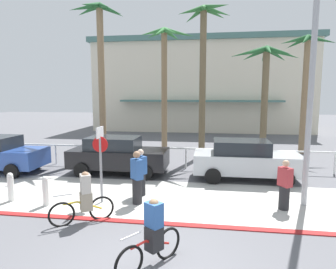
{
  "coord_description": "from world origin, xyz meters",
  "views": [
    {
      "loc": [
        1.2,
        -5.58,
        3.62
      ],
      "look_at": [
        -0.51,
        6.0,
        2.01
      ],
      "focal_mm": 31.63,
      "sensor_mm": 36.0,
      "label": 1
    }
  ],
  "objects_px": {
    "cyclist_yellow_0": "(84,199)",
    "streetlight_curb": "(315,72)",
    "palm_tree_0": "(100,47)",
    "palm_tree_4": "(306,69)",
    "bollard_1": "(46,191)",
    "car_silver_2": "(245,159)",
    "pedestrian_0": "(137,180)",
    "palm_tree_3": "(265,72)",
    "palm_tree_2": "(204,45)",
    "car_black_1": "(118,155)",
    "pedestrian_2": "(141,174)",
    "bollard_0": "(11,187)",
    "stop_sign_bike_lane": "(100,154)",
    "palm_tree_1": "(165,62)",
    "pedestrian_3": "(285,187)",
    "cyclist_red_1": "(152,235)"
  },
  "relations": [
    {
      "from": "bollard_1",
      "to": "palm_tree_2",
      "type": "bearing_deg",
      "value": 60.0
    },
    {
      "from": "palm_tree_3",
      "to": "pedestrian_2",
      "type": "height_order",
      "value": "palm_tree_3"
    },
    {
      "from": "cyclist_yellow_0",
      "to": "pedestrian_0",
      "type": "xyz_separation_m",
      "value": [
        1.12,
        1.59,
        0.14
      ]
    },
    {
      "from": "palm_tree_3",
      "to": "pedestrian_3",
      "type": "distance_m",
      "value": 8.45
    },
    {
      "from": "palm_tree_2",
      "to": "cyclist_yellow_0",
      "type": "bearing_deg",
      "value": -107.96
    },
    {
      "from": "bollard_1",
      "to": "palm_tree_0",
      "type": "distance_m",
      "value": 9.33
    },
    {
      "from": "bollard_1",
      "to": "car_silver_2",
      "type": "relative_size",
      "value": 0.23
    },
    {
      "from": "palm_tree_2",
      "to": "palm_tree_1",
      "type": "bearing_deg",
      "value": 148.29
    },
    {
      "from": "bollard_1",
      "to": "pedestrian_0",
      "type": "height_order",
      "value": "pedestrian_0"
    },
    {
      "from": "stop_sign_bike_lane",
      "to": "cyclist_yellow_0",
      "type": "relative_size",
      "value": 1.65
    },
    {
      "from": "stop_sign_bike_lane",
      "to": "pedestrian_3",
      "type": "height_order",
      "value": "stop_sign_bike_lane"
    },
    {
      "from": "palm_tree_1",
      "to": "palm_tree_4",
      "type": "bearing_deg",
      "value": 4.81
    },
    {
      "from": "bollard_1",
      "to": "car_silver_2",
      "type": "bearing_deg",
      "value": 31.08
    },
    {
      "from": "bollard_0",
      "to": "bollard_1",
      "type": "relative_size",
      "value": 1.0
    },
    {
      "from": "bollard_1",
      "to": "car_black_1",
      "type": "relative_size",
      "value": 0.23
    },
    {
      "from": "palm_tree_1",
      "to": "palm_tree_0",
      "type": "bearing_deg",
      "value": -143.76
    },
    {
      "from": "palm_tree_1",
      "to": "pedestrian_3",
      "type": "xyz_separation_m",
      "value": [
        5.2,
        -8.93,
        -4.84
      ]
    },
    {
      "from": "palm_tree_3",
      "to": "cyclist_yellow_0",
      "type": "bearing_deg",
      "value": -124.5
    },
    {
      "from": "palm_tree_3",
      "to": "palm_tree_4",
      "type": "bearing_deg",
      "value": 39.57
    },
    {
      "from": "cyclist_yellow_0",
      "to": "streetlight_curb",
      "type": "bearing_deg",
      "value": 17.33
    },
    {
      "from": "palm_tree_0",
      "to": "car_silver_2",
      "type": "relative_size",
      "value": 1.93
    },
    {
      "from": "pedestrian_2",
      "to": "palm_tree_0",
      "type": "bearing_deg",
      "value": 121.62
    },
    {
      "from": "stop_sign_bike_lane",
      "to": "cyclist_red_1",
      "type": "distance_m",
      "value": 4.27
    },
    {
      "from": "cyclist_red_1",
      "to": "palm_tree_3",
      "type": "bearing_deg",
      "value": 70.15
    },
    {
      "from": "bollard_0",
      "to": "palm_tree_4",
      "type": "bearing_deg",
      "value": 40.02
    },
    {
      "from": "car_silver_2",
      "to": "pedestrian_0",
      "type": "height_order",
      "value": "pedestrian_0"
    },
    {
      "from": "streetlight_curb",
      "to": "palm_tree_2",
      "type": "distance_m",
      "value": 8.27
    },
    {
      "from": "bollard_0",
      "to": "cyclist_yellow_0",
      "type": "distance_m",
      "value": 3.39
    },
    {
      "from": "palm_tree_2",
      "to": "car_black_1",
      "type": "distance_m",
      "value": 7.71
    },
    {
      "from": "palm_tree_1",
      "to": "pedestrian_0",
      "type": "xyz_separation_m",
      "value": [
        0.51,
        -9.12,
        -4.74
      ]
    },
    {
      "from": "bollard_0",
      "to": "pedestrian_2",
      "type": "xyz_separation_m",
      "value": [
        4.22,
        1.21,
        0.27
      ]
    },
    {
      "from": "stop_sign_bike_lane",
      "to": "pedestrian_0",
      "type": "bearing_deg",
      "value": 2.43
    },
    {
      "from": "streetlight_curb",
      "to": "cyclist_yellow_0",
      "type": "xyz_separation_m",
      "value": [
        -6.55,
        -2.04,
        -3.58
      ]
    },
    {
      "from": "palm_tree_3",
      "to": "bollard_0",
      "type": "bearing_deg",
      "value": -139.86
    },
    {
      "from": "bollard_1",
      "to": "pedestrian_2",
      "type": "distance_m",
      "value": 3.17
    },
    {
      "from": "palm_tree_0",
      "to": "palm_tree_4",
      "type": "xyz_separation_m",
      "value": [
        11.62,
        3.07,
        -1.05
      ]
    },
    {
      "from": "streetlight_curb",
      "to": "car_black_1",
      "type": "bearing_deg",
      "value": 156.63
    },
    {
      "from": "streetlight_curb",
      "to": "palm_tree_4",
      "type": "bearing_deg",
      "value": 75.28
    },
    {
      "from": "stop_sign_bike_lane",
      "to": "car_silver_2",
      "type": "distance_m",
      "value": 6.19
    },
    {
      "from": "cyclist_red_1",
      "to": "pedestrian_2",
      "type": "distance_m",
      "value": 4.44
    },
    {
      "from": "palm_tree_0",
      "to": "pedestrian_3",
      "type": "xyz_separation_m",
      "value": [
        8.42,
        -6.57,
        -5.44
      ]
    },
    {
      "from": "palm_tree_4",
      "to": "pedestrian_2",
      "type": "xyz_separation_m",
      "value": [
        -7.96,
        -9.02,
        -4.34
      ]
    },
    {
      "from": "palm_tree_4",
      "to": "palm_tree_2",
      "type": "bearing_deg",
      "value": -160.09
    },
    {
      "from": "cyclist_red_1",
      "to": "palm_tree_1",
      "type": "bearing_deg",
      "value": 97.8
    },
    {
      "from": "bollard_0",
      "to": "car_black_1",
      "type": "height_order",
      "value": "car_black_1"
    },
    {
      "from": "palm_tree_4",
      "to": "bollard_0",
      "type": "bearing_deg",
      "value": -139.98
    },
    {
      "from": "streetlight_curb",
      "to": "palm_tree_1",
      "type": "relative_size",
      "value": 0.98
    },
    {
      "from": "bollard_1",
      "to": "pedestrian_2",
      "type": "height_order",
      "value": "pedestrian_2"
    },
    {
      "from": "bollard_1",
      "to": "pedestrian_0",
      "type": "relative_size",
      "value": 0.56
    },
    {
      "from": "pedestrian_0",
      "to": "pedestrian_3",
      "type": "bearing_deg",
      "value": 2.33
    }
  ]
}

